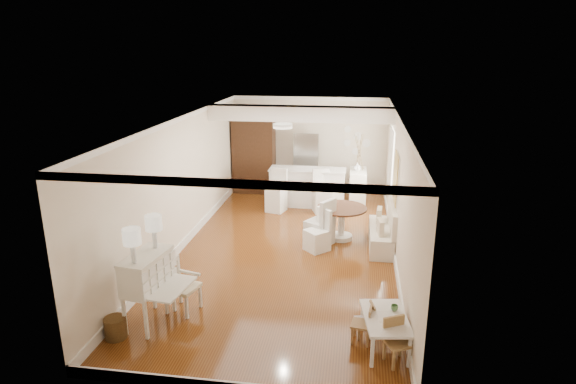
% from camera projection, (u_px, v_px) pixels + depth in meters
% --- Properties ---
extents(room, '(9.00, 9.04, 2.82)m').
position_uv_depth(room, '(291.00, 157.00, 10.00)').
color(room, brown).
rests_on(room, ground).
extents(secretary_bureau, '(1.03, 1.04, 1.16)m').
position_uv_depth(secretary_bureau, '(149.00, 289.00, 7.43)').
color(secretary_bureau, white).
rests_on(secretary_bureau, ground).
extents(gustavian_armchair, '(0.61, 0.61, 0.87)m').
position_uv_depth(gustavian_armchair, '(183.00, 286.00, 7.82)').
color(gustavian_armchair, silver).
rests_on(gustavian_armchair, ground).
extents(wicker_basket, '(0.41, 0.41, 0.33)m').
position_uv_depth(wicker_basket, '(116.00, 328.00, 7.16)').
color(wicker_basket, '#4F3618').
rests_on(wicker_basket, ground).
extents(kids_table, '(0.74, 1.08, 0.50)m').
position_uv_depth(kids_table, '(384.00, 332.00, 6.90)').
color(kids_table, white).
rests_on(kids_table, ground).
extents(kids_chair_a, '(0.33, 0.33, 0.60)m').
position_uv_depth(kids_chair_a, '(361.00, 323.00, 7.02)').
color(kids_chair_a, olive).
rests_on(kids_chair_a, ground).
extents(kids_chair_b, '(0.32, 0.32, 0.55)m').
position_uv_depth(kids_chair_b, '(364.00, 320.00, 7.16)').
color(kids_chair_b, '#AE814F').
rests_on(kids_chair_b, ground).
extents(kids_chair_c, '(0.43, 0.43, 0.66)m').
position_uv_depth(kids_chair_c, '(398.00, 342.00, 6.52)').
color(kids_chair_c, '#AA824D').
rests_on(kids_chair_c, ground).
extents(banquette, '(0.52, 1.60, 0.98)m').
position_uv_depth(banquette, '(382.00, 225.00, 10.33)').
color(banquette, silver).
rests_on(banquette, ground).
extents(dining_table, '(1.33, 1.33, 0.76)m').
position_uv_depth(dining_table, '(341.00, 223.00, 10.77)').
color(dining_table, '#4B2818').
rests_on(dining_table, ground).
extents(slip_chair_near, '(0.62, 0.62, 0.90)m').
position_uv_depth(slip_chair_near, '(317.00, 230.00, 10.16)').
color(slip_chair_near, white).
rests_on(slip_chair_near, ground).
extents(slip_chair_far, '(0.70, 0.70, 1.05)m').
position_uv_depth(slip_chair_far, '(319.00, 221.00, 10.48)').
color(slip_chair_far, silver).
rests_on(slip_chair_far, ground).
extents(breakfast_counter, '(2.05, 0.65, 1.03)m').
position_uv_depth(breakfast_counter, '(307.00, 187.00, 13.04)').
color(breakfast_counter, white).
rests_on(breakfast_counter, ground).
extents(bar_stool_left, '(0.56, 0.56, 1.13)m').
position_uv_depth(bar_stool_left, '(276.00, 191.00, 12.56)').
color(bar_stool_left, white).
rests_on(bar_stool_left, ground).
extents(bar_stool_right, '(0.56, 0.56, 1.11)m').
position_uv_depth(bar_stool_right, '(322.00, 191.00, 12.52)').
color(bar_stool_right, white).
rests_on(bar_stool_right, ground).
extents(pantry_cabinet, '(1.20, 0.60, 2.30)m').
position_uv_depth(pantry_cabinet, '(254.00, 154.00, 14.12)').
color(pantry_cabinet, '#381E11').
rests_on(pantry_cabinet, ground).
extents(fridge, '(0.75, 0.65, 1.80)m').
position_uv_depth(fridge, '(318.00, 165.00, 13.90)').
color(fridge, silver).
rests_on(fridge, ground).
extents(sideboard, '(0.45, 1.00, 0.95)m').
position_uv_depth(sideboard, '(358.00, 187.00, 13.19)').
color(sideboard, white).
rests_on(sideboard, ground).
extents(pencil_cup, '(0.11, 0.11, 0.08)m').
position_uv_depth(pencil_cup, '(394.00, 308.00, 6.98)').
color(pencil_cup, '#548B51').
rests_on(pencil_cup, kids_table).
extents(branch_vase, '(0.22, 0.22, 0.21)m').
position_uv_depth(branch_vase, '(357.00, 166.00, 13.03)').
color(branch_vase, white).
rests_on(branch_vase, sideboard).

